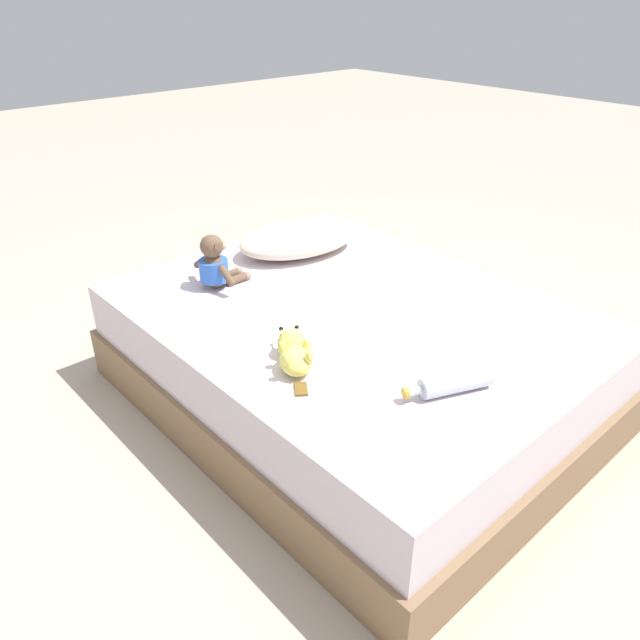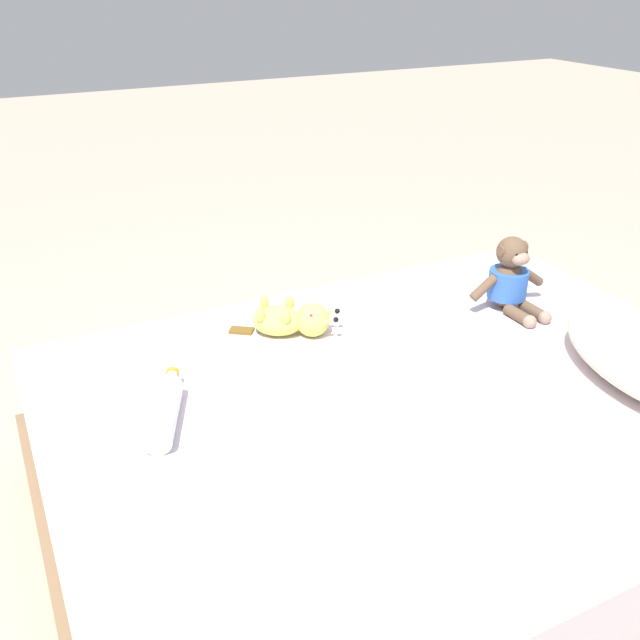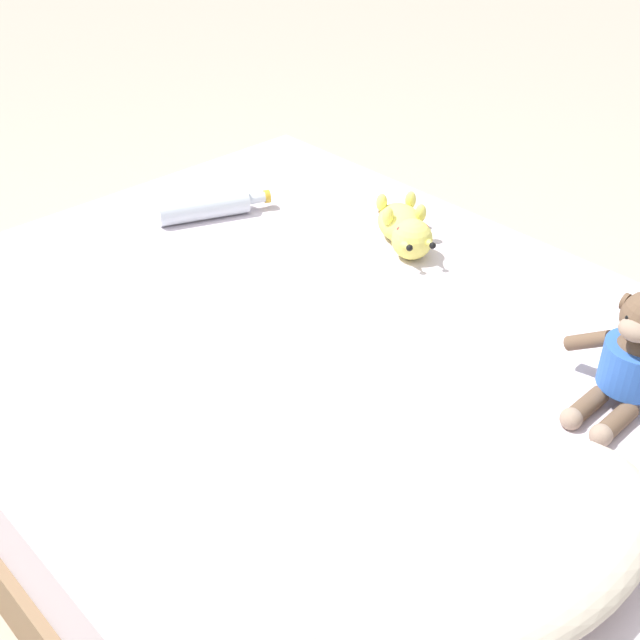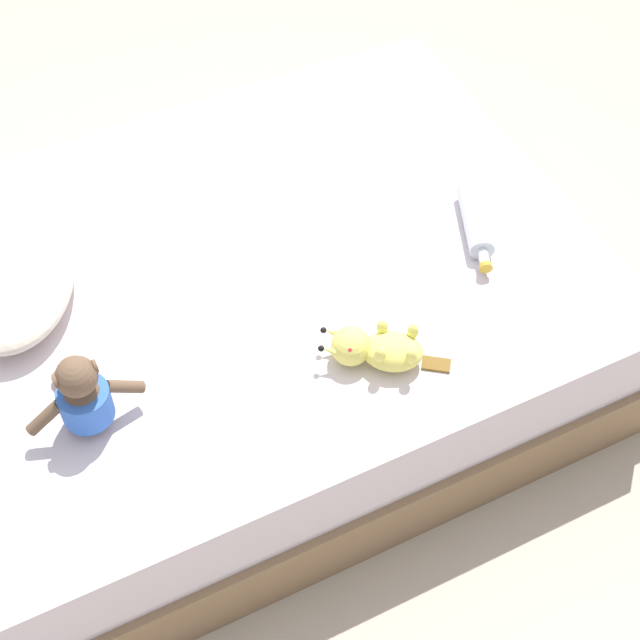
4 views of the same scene
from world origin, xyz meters
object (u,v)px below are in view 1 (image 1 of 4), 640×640
object	(u,v)px
bed	(351,357)
plush_yellow_creature	(294,352)
pillow	(299,239)
plush_monkey	(216,266)
glass_bottle	(454,383)

from	to	relation	value
bed	plush_yellow_creature	size ratio (longest dim) A/B	6.12
pillow	plush_yellow_creature	distance (m)	0.99
pillow	plush_yellow_creature	world-z (taller)	pillow
pillow	plush_monkey	distance (m)	0.51
pillow	plush_yellow_creature	xyz separation A→B (m)	(-0.65, -0.74, -0.02)
bed	glass_bottle	bearing A→B (deg)	-104.51
bed	plush_monkey	xyz separation A→B (m)	(-0.28, 0.53, 0.32)
plush_yellow_creature	glass_bottle	size ratio (longest dim) A/B	1.03
glass_bottle	bed	bearing A→B (deg)	75.49
glass_bottle	plush_monkey	bearing A→B (deg)	96.27
bed	pillow	xyz separation A→B (m)	(0.22, 0.59, 0.29)
pillow	bed	bearing A→B (deg)	-110.55
pillow	glass_bottle	distance (m)	1.26
bed	pillow	bearing A→B (deg)	69.45
pillow	glass_bottle	bearing A→B (deg)	-107.54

